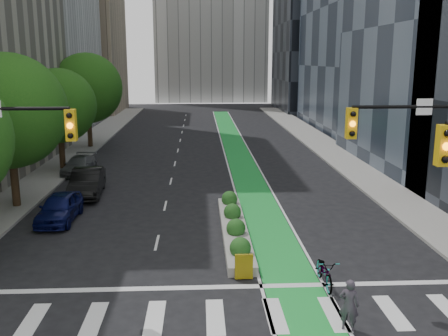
{
  "coord_description": "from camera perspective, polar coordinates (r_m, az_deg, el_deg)",
  "views": [
    {
      "loc": [
        -0.46,
        -16.12,
        8.38
      ],
      "look_at": [
        0.76,
        8.45,
        3.0
      ],
      "focal_mm": 40.0,
      "sensor_mm": 36.0,
      "label": 1
    }
  ],
  "objects": [
    {
      "name": "bicycle",
      "position": [
        19.53,
        11.43,
        -11.5
      ],
      "size": [
        0.77,
        2.17,
        1.14
      ],
      "primitive_type": "imported",
      "rotation": [
        0.0,
        0.0,
        0.01
      ],
      "color": "gray",
      "rests_on": "ground"
    },
    {
      "name": "bike_lane_paint",
      "position": [
        47.0,
        1.42,
        2.07
      ],
      "size": [
        2.2,
        70.0,
        0.01
      ],
      "primitive_type": "cube",
      "color": "green",
      "rests_on": "ground"
    },
    {
      "name": "parked_car_left_mid",
      "position": [
        32.34,
        -15.38,
        -1.6
      ],
      "size": [
        2.14,
        5.2,
        1.67
      ],
      "primitive_type": "imported",
      "rotation": [
        0.0,
        0.0,
        0.07
      ],
      "color": "black",
      "rests_on": "ground"
    },
    {
      "name": "ground",
      "position": [
        18.17,
        -1.12,
        -15.13
      ],
      "size": [
        160.0,
        160.0,
        0.0
      ],
      "primitive_type": "plane",
      "color": "black",
      "rests_on": "ground"
    },
    {
      "name": "tree_midfar",
      "position": [
        39.7,
        -18.36,
        6.75
      ],
      "size": [
        5.6,
        5.6,
        7.76
      ],
      "color": "black",
      "rests_on": "ground"
    },
    {
      "name": "cyclist",
      "position": [
        16.66,
        14.09,
        -14.93
      ],
      "size": [
        0.73,
        0.61,
        1.71
      ],
      "primitive_type": "imported",
      "rotation": [
        0.0,
        0.0,
        2.76
      ],
      "color": "#3B3540",
      "rests_on": "ground"
    },
    {
      "name": "building_dark_end",
      "position": [
        86.75,
        11.23,
        15.83
      ],
      "size": [
        14.0,
        18.0,
        28.0
      ],
      "primitive_type": "cube",
      "color": "black",
      "rests_on": "ground"
    },
    {
      "name": "sidewalk_right",
      "position": [
        43.7,
        13.5,
        1.04
      ],
      "size": [
        3.6,
        90.0,
        0.15
      ],
      "primitive_type": "cube",
      "color": "gray",
      "rests_on": "ground"
    },
    {
      "name": "building_tan_far",
      "position": [
        84.54,
        -16.79,
        14.97
      ],
      "size": [
        14.0,
        16.0,
        26.0
      ],
      "primitive_type": "cube",
      "color": "tan",
      "rests_on": "ground"
    },
    {
      "name": "parked_car_left_far",
      "position": [
        38.73,
        -16.23,
        0.32
      ],
      "size": [
        2.11,
        4.58,
        1.3
      ],
      "primitive_type": "imported",
      "rotation": [
        0.0,
        0.0,
        -0.07
      ],
      "color": "#5B5E60",
      "rests_on": "ground"
    },
    {
      "name": "median_planter",
      "position": [
        24.56,
        1.19,
        -6.7
      ],
      "size": [
        1.2,
        10.26,
        1.1
      ],
      "color": "gray",
      "rests_on": "ground"
    },
    {
      "name": "parked_car_left_near",
      "position": [
        27.68,
        -18.28,
        -4.32
      ],
      "size": [
        1.81,
        4.39,
        1.49
      ],
      "primitive_type": "imported",
      "rotation": [
        0.0,
        0.0,
        -0.01
      ],
      "color": "#0B1147",
      "rests_on": "ground"
    },
    {
      "name": "sidewalk_left",
      "position": [
        43.46,
        -17.92,
        0.71
      ],
      "size": [
        3.6,
        90.0,
        0.15
      ],
      "primitive_type": "cube",
      "color": "gray",
      "rests_on": "ground"
    },
    {
      "name": "tree_far",
      "position": [
        49.33,
        -15.36,
        8.78
      ],
      "size": [
        6.6,
        6.6,
        9.0
      ],
      "color": "black",
      "rests_on": "ground"
    },
    {
      "name": "tree_mid",
      "position": [
        30.16,
        -23.42,
        5.98
      ],
      "size": [
        6.4,
        6.4,
        8.78
      ],
      "color": "black",
      "rests_on": "ground"
    }
  ]
}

